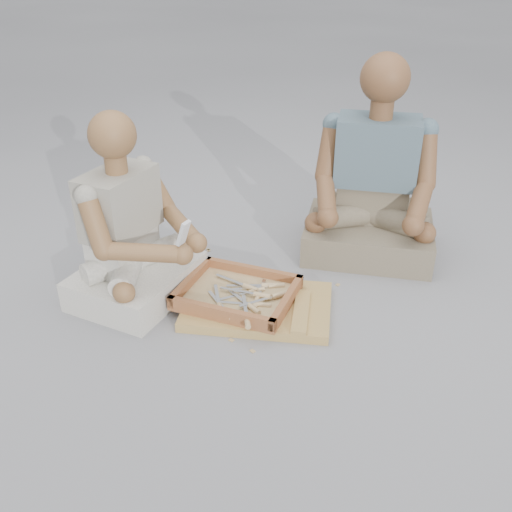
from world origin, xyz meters
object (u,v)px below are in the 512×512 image
at_px(carved_panel, 258,306).
at_px(craftsman, 131,238).
at_px(companion, 373,191).
at_px(tool_tray, 237,294).

distance_m(carved_panel, craftsman, 0.60).
bearing_deg(companion, tool_tray, 50.58).
xyz_separation_m(tool_tray, companion, (0.38, 0.71, 0.25)).
height_order(carved_panel, tool_tray, tool_tray).
height_order(tool_tray, craftsman, craftsman).
xyz_separation_m(tool_tray, craftsman, (-0.45, -0.08, 0.21)).
bearing_deg(tool_tray, craftsman, -169.30).
relative_size(craftsman, companion, 0.85).
relative_size(carved_panel, companion, 0.64).
bearing_deg(carved_panel, tool_tray, -175.65).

